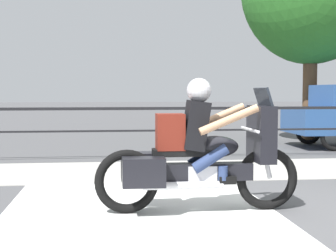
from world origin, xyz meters
TOP-DOWN VIEW (x-y plane):
  - ground_plane at (0.00, 0.00)m, footprint 120.00×120.00m
  - sidewalk_band at (0.00, 3.40)m, footprint 44.00×2.40m
  - crosswalk_band at (-1.63, -0.20)m, footprint 3.21×6.00m
  - fence_railing at (0.00, 4.98)m, footprint 36.00×0.05m
  - motorcycle at (-0.93, 0.26)m, footprint 2.43×0.76m

SIDE VIEW (x-z plane):
  - ground_plane at x=0.00m, z-range 0.00..0.00m
  - crosswalk_band at x=-1.63m, z-range 0.00..0.01m
  - sidewalk_band at x=0.00m, z-range 0.00..0.01m
  - motorcycle at x=-0.93m, z-range -0.09..1.49m
  - fence_railing at x=0.00m, z-range 0.32..1.41m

